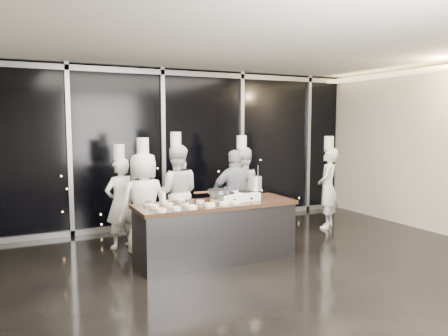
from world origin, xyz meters
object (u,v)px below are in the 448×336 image
object	(u,v)px
guest	(236,195)
chef_right	(241,189)
chef_far_left	(120,202)
stove	(236,196)
stock_pot	(255,183)
chef_side	(328,187)
demo_counter	(216,231)
chef_left	(144,202)
frying_pan	(218,191)
chef_center	(176,193)

from	to	relation	value
guest	chef_right	xyz separation A→B (m)	(0.37, 0.47, 0.01)
chef_far_left	stove	bearing A→B (deg)	119.20
stock_pot	chef_side	size ratio (longest dim) A/B	0.12
demo_counter	chef_left	distance (m)	1.28
stock_pot	chef_side	xyz separation A→B (m)	(2.20, 0.88, -0.32)
frying_pan	guest	world-z (taller)	guest
chef_center	guest	size ratio (longest dim) A/B	1.19
demo_counter	chef_side	xyz separation A→B (m)	(2.90, 0.89, 0.38)
frying_pan	chef_center	size ratio (longest dim) A/B	0.29
stove	stock_pot	bearing A→B (deg)	-0.77
chef_right	chef_side	bearing A→B (deg)	151.33
stock_pot	chef_far_left	distance (m)	2.29
stove	chef_far_left	world-z (taller)	chef_far_left
chef_far_left	chef_right	bearing A→B (deg)	160.74
chef_far_left	chef_left	bearing A→B (deg)	101.67
frying_pan	guest	xyz separation A→B (m)	(0.78, 0.90, -0.25)
stove	stock_pot	size ratio (longest dim) A/B	3.08
demo_counter	stove	bearing A→B (deg)	1.64
chef_center	chef_side	distance (m)	3.08
stock_pot	chef_right	distance (m)	1.46
demo_counter	stock_pot	distance (m)	0.99
chef_right	chef_side	size ratio (longest dim) A/B	1.01
chef_far_left	chef_center	xyz separation A→B (m)	(1.01, 0.02, 0.08)
chef_right	frying_pan	bearing A→B (deg)	36.50
chef_right	chef_side	xyz separation A→B (m)	(1.71, -0.46, -0.00)
chef_far_left	chef_side	world-z (taller)	chef_side
stock_pot	chef_left	bearing A→B (deg)	152.02
chef_far_left	chef_center	distance (m)	1.01
chef_center	chef_right	world-z (taller)	chef_center
guest	chef_center	bearing A→B (deg)	-11.85
frying_pan	chef_far_left	world-z (taller)	chef_far_left
stock_pot	chef_center	bearing A→B (deg)	123.23
chef_center	stock_pot	bearing A→B (deg)	142.15
chef_center	frying_pan	bearing A→B (deg)	116.89
demo_counter	chef_center	world-z (taller)	chef_center
demo_counter	chef_far_left	xyz separation A→B (m)	(-1.16, 1.30, 0.33)
guest	chef_side	size ratio (longest dim) A/B	0.88
demo_counter	guest	xyz separation A→B (m)	(0.81, 0.88, 0.36)
chef_side	frying_pan	bearing A→B (deg)	-23.39
chef_left	guest	distance (m)	1.69
stock_pot	chef_center	xyz separation A→B (m)	(-0.86, 1.31, -0.28)
guest	stock_pot	bearing A→B (deg)	95.65
chef_center	guest	distance (m)	1.06
frying_pan	chef_right	bearing A→B (deg)	48.33
chef_far_left	chef_center	world-z (taller)	chef_center
guest	demo_counter	bearing A→B (deg)	60.15
frying_pan	stock_pot	xyz separation A→B (m)	(0.67, 0.03, 0.08)
chef_far_left	chef_right	xyz separation A→B (m)	(2.34, 0.05, 0.04)
chef_left	chef_right	distance (m)	2.12
stove	demo_counter	bearing A→B (deg)	179.91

